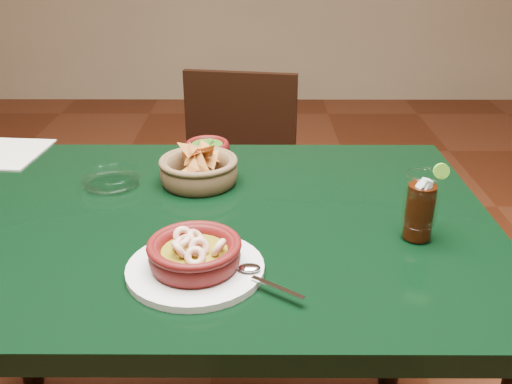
{
  "coord_description": "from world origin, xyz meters",
  "views": [
    {
      "loc": [
        0.14,
        -0.99,
        1.26
      ],
      "look_at": [
        0.14,
        -0.02,
        0.81
      ],
      "focal_mm": 40.0,
      "sensor_mm": 36.0,
      "label": 1
    }
  ],
  "objects_px": {
    "chip_basket": "(199,170)",
    "cola_drink": "(420,207)",
    "dining_table": "(187,259)",
    "dining_chair": "(235,195)",
    "shrimp_plate": "(195,257)"
  },
  "relations": [
    {
      "from": "dining_table",
      "to": "cola_drink",
      "type": "xyz_separation_m",
      "value": [
        0.43,
        -0.09,
        0.16
      ]
    },
    {
      "from": "dining_table",
      "to": "chip_basket",
      "type": "relative_size",
      "value": 5.91
    },
    {
      "from": "shrimp_plate",
      "to": "cola_drink",
      "type": "xyz_separation_m",
      "value": [
        0.39,
        0.11,
        0.03
      ]
    },
    {
      "from": "dining_table",
      "to": "chip_basket",
      "type": "height_order",
      "value": "chip_basket"
    },
    {
      "from": "dining_chair",
      "to": "dining_table",
      "type": "bearing_deg",
      "value": -95.42
    },
    {
      "from": "dining_table",
      "to": "dining_chair",
      "type": "relative_size",
      "value": 1.42
    },
    {
      "from": "dining_table",
      "to": "cola_drink",
      "type": "distance_m",
      "value": 0.47
    },
    {
      "from": "chip_basket",
      "to": "cola_drink",
      "type": "height_order",
      "value": "cola_drink"
    },
    {
      "from": "chip_basket",
      "to": "cola_drink",
      "type": "xyz_separation_m",
      "value": [
        0.42,
        -0.24,
        0.03
      ]
    },
    {
      "from": "shrimp_plate",
      "to": "chip_basket",
      "type": "bearing_deg",
      "value": 94.43
    },
    {
      "from": "shrimp_plate",
      "to": "dining_table",
      "type": "bearing_deg",
      "value": 101.83
    },
    {
      "from": "dining_chair",
      "to": "cola_drink",
      "type": "xyz_separation_m",
      "value": [
        0.36,
        -0.79,
        0.35
      ]
    },
    {
      "from": "dining_table",
      "to": "cola_drink",
      "type": "bearing_deg",
      "value": -11.49
    },
    {
      "from": "dining_chair",
      "to": "shrimp_plate",
      "type": "distance_m",
      "value": 0.96
    },
    {
      "from": "shrimp_plate",
      "to": "chip_basket",
      "type": "xyz_separation_m",
      "value": [
        -0.03,
        0.36,
        0.0
      ]
    }
  ]
}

